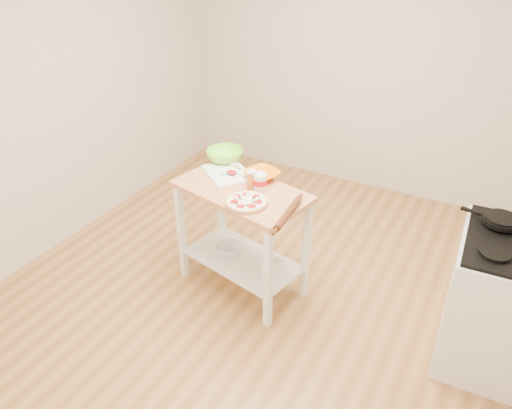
{
  "coord_description": "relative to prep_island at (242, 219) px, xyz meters",
  "views": [
    {
      "loc": [
        1.42,
        -2.69,
        2.68
      ],
      "look_at": [
        -0.11,
        0.12,
        0.78
      ],
      "focal_mm": 35.0,
      "sensor_mm": 36.0,
      "label": 1
    }
  ],
  "objects": [
    {
      "name": "shelf_glass_bowl",
      "position": [
        -0.14,
        0.03,
        -0.35
      ],
      "size": [
        0.28,
        0.28,
        0.06
      ],
      "primitive_type": "imported",
      "rotation": [
        0.0,
        0.0,
        -0.61
      ],
      "color": "silver",
      "rests_on": "prep_island"
    },
    {
      "name": "orange_bowl",
      "position": [
        0.06,
        0.22,
        0.29
      ],
      "size": [
        0.31,
        0.31,
        0.06
      ],
      "primitive_type": "imported",
      "rotation": [
        0.0,
        0.0,
        -0.31
      ],
      "color": "orange",
      "rests_on": "prep_island"
    },
    {
      "name": "pizza",
      "position": [
        0.14,
        -0.17,
        0.28
      ],
      "size": [
        0.3,
        0.3,
        0.05
      ],
      "rotation": [
        0.0,
        0.0,
        0.01
      ],
      "color": "#E4A561",
      "rests_on": "prep_island"
    },
    {
      "name": "yogurt_tub",
      "position": [
        0.12,
        0.07,
        0.32
      ],
      "size": [
        0.1,
        0.1,
        0.22
      ],
      "color": "white",
      "rests_on": "prep_island"
    },
    {
      "name": "room_shell",
      "position": [
        0.21,
        -0.08,
        0.71
      ],
      "size": [
        4.04,
        4.54,
        2.74
      ],
      "color": "#AB763F",
      "rests_on": "ground"
    },
    {
      "name": "cutting_board",
      "position": [
        -0.22,
        0.17,
        0.27
      ],
      "size": [
        0.5,
        0.48,
        0.04
      ],
      "rotation": [
        0.0,
        0.0,
        -0.65
      ],
      "color": "white",
      "rests_on": "prep_island"
    },
    {
      "name": "spatula",
      "position": [
        -0.18,
        0.14,
        0.28
      ],
      "size": [
        0.14,
        0.09,
        0.01
      ],
      "rotation": [
        0.0,
        0.0,
        0.28
      ],
      "color": "#38D7D1",
      "rests_on": "cutting_board"
    },
    {
      "name": "rolling_pin",
      "position": [
        0.47,
        -0.18,
        0.29
      ],
      "size": [
        0.08,
        0.42,
        0.05
      ],
      "primitive_type": "cylinder",
      "rotation": [
        1.57,
        0.0,
        0.08
      ],
      "color": "#5C2C15",
      "rests_on": "prep_island"
    },
    {
      "name": "shelf_bin",
      "position": [
        0.29,
        -0.06,
        -0.32
      ],
      "size": [
        0.15,
        0.15,
        0.12
      ],
      "primitive_type": "cube",
      "rotation": [
        0.0,
        0.0,
        -0.22
      ],
      "color": "white",
      "rests_on": "prep_island"
    },
    {
      "name": "green_bowl",
      "position": [
        -0.36,
        0.35,
        0.31
      ],
      "size": [
        0.33,
        0.33,
        0.09
      ],
      "primitive_type": "imported",
      "rotation": [
        0.0,
        0.0,
        -0.11
      ],
      "color": "#7FE731",
      "rests_on": "prep_island"
    },
    {
      "name": "knife",
      "position": [
        -0.3,
        0.31,
        0.28
      ],
      "size": [
        0.26,
        0.13,
        0.01
      ],
      "rotation": [
        0.0,
        0.0,
        -0.46
      ],
      "color": "silver",
      "rests_on": "cutting_board"
    },
    {
      "name": "prep_island",
      "position": [
        0.0,
        0.0,
        0.0
      ],
      "size": [
        1.1,
        0.75,
        0.9
      ],
      "rotation": [
        0.0,
        0.0,
        -0.22
      ],
      "color": "tan",
      "rests_on": "ground"
    },
    {
      "name": "skillet",
      "position": [
        1.72,
        0.32,
        0.34
      ],
      "size": [
        0.37,
        0.24,
        0.03
      ],
      "rotation": [
        0.0,
        0.0,
        -0.16
      ],
      "color": "black",
      "rests_on": "gas_stove"
    },
    {
      "name": "beer_pint",
      "position": [
        0.06,
        0.05,
        0.33
      ],
      "size": [
        0.07,
        0.07,
        0.14
      ],
      "color": "#C16925",
      "rests_on": "prep_island"
    },
    {
      "name": "gas_stove",
      "position": [
        1.87,
        0.15,
        -0.17
      ],
      "size": [
        0.7,
        0.81,
        1.11
      ],
      "rotation": [
        0.0,
        0.0,
        0.05
      ],
      "color": "silver",
      "rests_on": "ground"
    }
  ]
}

